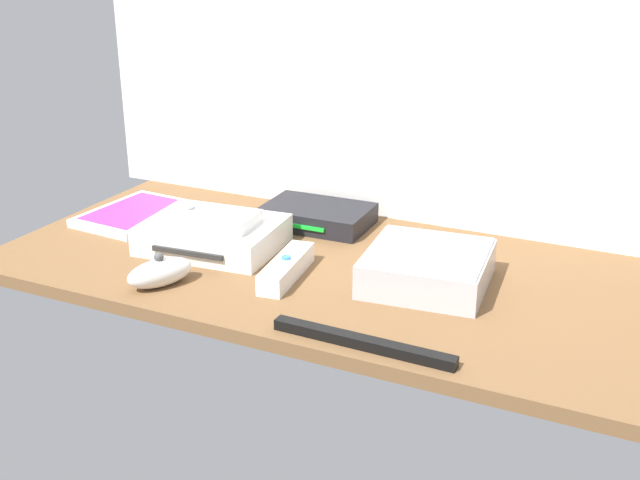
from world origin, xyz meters
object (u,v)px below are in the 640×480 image
at_px(remote_nunchuk, 160,272).
at_px(sensor_bar, 362,342).
at_px(game_case, 135,214).
at_px(remote_classic_pad, 211,218).
at_px(mini_computer, 428,267).
at_px(network_router, 317,216).
at_px(game_console, 213,235).
at_px(remote_wand, 286,268).

distance_m(remote_nunchuk, sensor_bar, 0.34).
height_order(game_case, remote_classic_pad, remote_classic_pad).
distance_m(mini_computer, sensor_bar, 0.22).
bearing_deg(sensor_bar, mini_computer, 87.96).
bearing_deg(network_router, mini_computer, -32.42).
bearing_deg(remote_classic_pad, sensor_bar, -33.85).
bearing_deg(sensor_bar, remote_classic_pad, 151.77).
bearing_deg(game_console, network_router, 52.87).
distance_m(remote_wand, remote_nunchuk, 0.18).
height_order(game_console, sensor_bar, game_console).
xyz_separation_m(remote_wand, remote_classic_pad, (-0.16, 0.05, 0.04)).
xyz_separation_m(remote_classic_pad, sensor_bar, (0.34, -0.19, -0.05)).
height_order(game_console, game_case, game_console).
height_order(remote_wand, remote_classic_pad, remote_classic_pad).
xyz_separation_m(game_console, remote_nunchuk, (0.01, -0.16, -0.00)).
xyz_separation_m(network_router, remote_classic_pad, (-0.10, -0.17, 0.04)).
bearing_deg(remote_classic_pad, network_router, 55.22).
distance_m(network_router, remote_wand, 0.23).
xyz_separation_m(game_case, network_router, (0.31, 0.11, 0.01)).
relative_size(game_case, remote_wand, 1.32).
relative_size(game_console, mini_computer, 1.20).
height_order(mini_computer, sensor_bar, mini_computer).
bearing_deg(remote_wand, network_router, 97.21).
bearing_deg(remote_wand, remote_nunchuk, -152.87).
xyz_separation_m(remote_nunchuk, remote_classic_pad, (-0.01, 0.15, 0.03)).
distance_m(network_router, remote_classic_pad, 0.21).
height_order(network_router, remote_wand, same).
height_order(game_case, sensor_bar, game_case).
relative_size(mini_computer, game_case, 0.93).
xyz_separation_m(mini_computer, remote_wand, (-0.19, -0.07, -0.01)).
bearing_deg(game_case, game_console, -11.83).
relative_size(network_router, remote_classic_pad, 1.22).
distance_m(game_case, remote_wand, 0.38).
height_order(remote_nunchuk, remote_classic_pad, remote_classic_pad).
distance_m(mini_computer, remote_nunchuk, 0.38).
bearing_deg(game_console, mini_computer, -2.15).
relative_size(game_console, remote_wand, 1.47).
xyz_separation_m(game_case, sensor_bar, (0.54, -0.26, -0.00)).
xyz_separation_m(game_console, game_case, (-0.20, 0.06, -0.01)).
xyz_separation_m(mini_computer, remote_nunchuk, (-0.34, -0.17, -0.01)).
relative_size(game_console, game_case, 1.12).
height_order(game_console, remote_nunchuk, remote_nunchuk).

